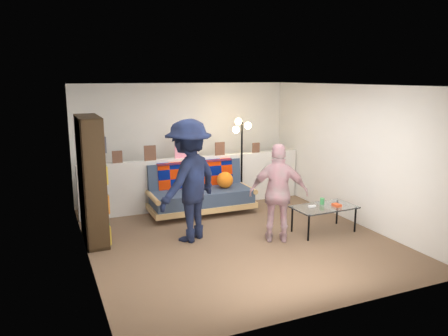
# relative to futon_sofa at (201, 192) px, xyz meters

# --- Properties ---
(ground) EXTENTS (5.00, 5.00, 0.00)m
(ground) POSITION_rel_futon_sofa_xyz_m (0.04, -1.43, -0.39)
(ground) COLOR brown
(ground) RESTS_ON ground
(room_shell) EXTENTS (4.60, 5.05, 2.45)m
(room_shell) POSITION_rel_futon_sofa_xyz_m (0.04, -0.96, 1.28)
(room_shell) COLOR silver
(room_shell) RESTS_ON ground
(half_wall_ledge) EXTENTS (4.45, 0.15, 1.00)m
(half_wall_ledge) POSITION_rel_futon_sofa_xyz_m (0.04, 0.37, 0.11)
(half_wall_ledge) COLOR silver
(half_wall_ledge) RESTS_ON ground
(ledge_decor) EXTENTS (2.97, 0.02, 0.45)m
(ledge_decor) POSITION_rel_futon_sofa_xyz_m (-0.19, 0.35, 0.78)
(ledge_decor) COLOR brown
(ledge_decor) RESTS_ON half_wall_ledge
(futon_sofa) EXTENTS (1.97, 0.97, 0.84)m
(futon_sofa) POSITION_rel_futon_sofa_xyz_m (0.00, 0.00, 0.00)
(futon_sofa) COLOR tan
(futon_sofa) RESTS_ON ground
(bookshelf) EXTENTS (0.33, 0.98, 1.95)m
(bookshelf) POSITION_rel_futon_sofa_xyz_m (-2.04, -0.73, 0.52)
(bookshelf) COLOR black
(bookshelf) RESTS_ON ground
(coffee_table) EXTENTS (1.06, 0.61, 0.54)m
(coffee_table) POSITION_rel_futon_sofa_xyz_m (1.50, -1.82, 0.02)
(coffee_table) COLOR black
(coffee_table) RESTS_ON ground
(floor_lamp) EXTENTS (0.40, 0.34, 1.73)m
(floor_lamp) POSITION_rel_futon_sofa_xyz_m (0.94, 0.22, 0.83)
(floor_lamp) COLOR black
(floor_lamp) RESTS_ON ground
(person_left) EXTENTS (1.41, 1.27, 1.90)m
(person_left) POSITION_rel_futon_sofa_xyz_m (-0.65, -1.26, 0.56)
(person_left) COLOR black
(person_left) RESTS_ON ground
(person_right) EXTENTS (0.98, 0.74, 1.54)m
(person_right) POSITION_rel_futon_sofa_xyz_m (0.60, -1.87, 0.38)
(person_right) COLOR pink
(person_right) RESTS_ON ground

